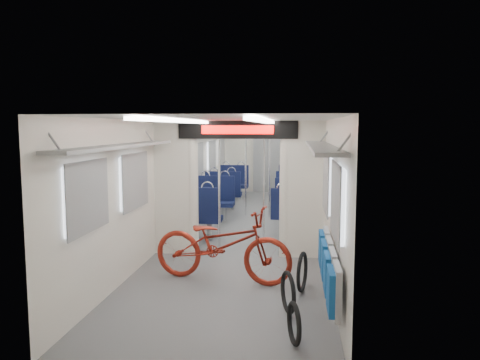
{
  "coord_description": "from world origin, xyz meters",
  "views": [
    {
      "loc": [
        0.95,
        -9.85,
        2.19
      ],
      "look_at": [
        -0.04,
        -1.4,
        1.23
      ],
      "focal_mm": 35.0,
      "sensor_mm": 36.0,
      "label": 1
    }
  ],
  "objects_px": {
    "stanchion_near_right": "(264,184)",
    "seat_bay_far_left": "(229,184)",
    "stanchion_far_left": "(246,170)",
    "stanchion_far_right": "(269,170)",
    "seat_bay_near_right": "(293,203)",
    "stanchion_near_left": "(219,185)",
    "bike_hoop_c": "(302,274)",
    "bike_hoop_b": "(288,294)",
    "seat_bay_far_right": "(294,184)",
    "bicycle": "(222,244)",
    "bike_hoop_a": "(294,326)",
    "flip_bench": "(328,266)",
    "seat_bay_near_left": "(206,203)"
  },
  "relations": [
    {
      "from": "seat_bay_near_right",
      "to": "bike_hoop_b",
      "type": "bearing_deg",
      "value": -90.51
    },
    {
      "from": "seat_bay_near_left",
      "to": "stanchion_far_left",
      "type": "xyz_separation_m",
      "value": [
        0.68,
        1.66,
        0.58
      ]
    },
    {
      "from": "seat_bay_near_left",
      "to": "seat_bay_far_right",
      "type": "relative_size",
      "value": 1.02
    },
    {
      "from": "bicycle",
      "to": "stanchion_near_left",
      "type": "bearing_deg",
      "value": 21.33
    },
    {
      "from": "seat_bay_near_left",
      "to": "seat_bay_far_right",
      "type": "xyz_separation_m",
      "value": [
        1.87,
        3.65,
        -0.0
      ]
    },
    {
      "from": "stanchion_near_right",
      "to": "seat_bay_far_left",
      "type": "bearing_deg",
      "value": 105.96
    },
    {
      "from": "flip_bench",
      "to": "seat_bay_far_right",
      "type": "bearing_deg",
      "value": 92.97
    },
    {
      "from": "seat_bay_near_right",
      "to": "stanchion_near_right",
      "type": "xyz_separation_m",
      "value": [
        -0.55,
        -1.65,
        0.61
      ]
    },
    {
      "from": "seat_bay_far_left",
      "to": "stanchion_near_left",
      "type": "xyz_separation_m",
      "value": [
        0.52,
        -4.88,
        0.58
      ]
    },
    {
      "from": "bicycle",
      "to": "stanchion_far_left",
      "type": "bearing_deg",
      "value": 13.17
    },
    {
      "from": "stanchion_far_left",
      "to": "stanchion_far_right",
      "type": "relative_size",
      "value": 1.0
    },
    {
      "from": "stanchion_far_right",
      "to": "bike_hoop_a",
      "type": "bearing_deg",
      "value": -84.76
    },
    {
      "from": "bicycle",
      "to": "stanchion_far_left",
      "type": "height_order",
      "value": "stanchion_far_left"
    },
    {
      "from": "seat_bay_far_right",
      "to": "stanchion_far_right",
      "type": "relative_size",
      "value": 0.98
    },
    {
      "from": "bike_hoop_a",
      "to": "stanchion_near_right",
      "type": "bearing_deg",
      "value": 98.09
    },
    {
      "from": "seat_bay_far_right",
      "to": "stanchion_far_right",
      "type": "distance_m",
      "value": 2.25
    },
    {
      "from": "bike_hoop_b",
      "to": "stanchion_near_right",
      "type": "height_order",
      "value": "stanchion_near_right"
    },
    {
      "from": "bicycle",
      "to": "stanchion_far_right",
      "type": "height_order",
      "value": "stanchion_far_right"
    },
    {
      "from": "flip_bench",
      "to": "seat_bay_near_left",
      "type": "distance_m",
      "value": 4.99
    },
    {
      "from": "seat_bay_near_right",
      "to": "seat_bay_far_left",
      "type": "height_order",
      "value": "seat_bay_far_left"
    },
    {
      "from": "bike_hoop_b",
      "to": "seat_bay_far_right",
      "type": "height_order",
      "value": "seat_bay_far_right"
    },
    {
      "from": "seat_bay_far_right",
      "to": "stanchion_far_left",
      "type": "xyz_separation_m",
      "value": [
        -1.19,
        -1.99,
        0.58
      ]
    },
    {
      "from": "bike_hoop_c",
      "to": "seat_bay_near_right",
      "type": "bearing_deg",
      "value": 91.84
    },
    {
      "from": "bike_hoop_a",
      "to": "seat_bay_far_left",
      "type": "distance_m",
      "value": 8.89
    },
    {
      "from": "bike_hoop_b",
      "to": "stanchion_near_left",
      "type": "xyz_separation_m",
      "value": [
        -1.3,
        3.0,
        0.92
      ]
    },
    {
      "from": "bike_hoop_a",
      "to": "seat_bay_far_left",
      "type": "xyz_separation_m",
      "value": [
        -1.9,
        8.68,
        0.37
      ]
    },
    {
      "from": "flip_bench",
      "to": "seat_bay_far_right",
      "type": "relative_size",
      "value": 0.93
    },
    {
      "from": "bike_hoop_c",
      "to": "seat_bay_far_right",
      "type": "bearing_deg",
      "value": 91.04
    },
    {
      "from": "bike_hoop_a",
      "to": "seat_bay_near_right",
      "type": "distance_m",
      "value": 5.71
    },
    {
      "from": "bike_hoop_c",
      "to": "stanchion_near_left",
      "type": "xyz_separation_m",
      "value": [
        -1.48,
        2.23,
        0.9
      ]
    },
    {
      "from": "seat_bay_near_left",
      "to": "seat_bay_far_left",
      "type": "xyz_separation_m",
      "value": [
        -0.0,
        3.42,
        -0.01
      ]
    },
    {
      "from": "seat_bay_near_right",
      "to": "stanchion_far_left",
      "type": "height_order",
      "value": "stanchion_far_left"
    },
    {
      "from": "seat_bay_near_left",
      "to": "stanchion_far_right",
      "type": "relative_size",
      "value": 1.0
    },
    {
      "from": "stanchion_near_left",
      "to": "stanchion_near_right",
      "type": "height_order",
      "value": "same"
    },
    {
      "from": "bike_hoop_c",
      "to": "stanchion_near_right",
      "type": "bearing_deg",
      "value": 105.33
    },
    {
      "from": "seat_bay_far_right",
      "to": "stanchion_near_left",
      "type": "xyz_separation_m",
      "value": [
        -1.35,
        -5.11,
        0.58
      ]
    },
    {
      "from": "bike_hoop_a",
      "to": "stanchion_far_left",
      "type": "distance_m",
      "value": 7.09
    },
    {
      "from": "bike_hoop_b",
      "to": "stanchion_far_left",
      "type": "bearing_deg",
      "value": 100.61
    },
    {
      "from": "bicycle",
      "to": "bike_hoop_c",
      "type": "relative_size",
      "value": 3.77
    },
    {
      "from": "seat_bay_near_right",
      "to": "stanchion_far_left",
      "type": "xyz_separation_m",
      "value": [
        -1.19,
        1.22,
        0.61
      ]
    },
    {
      "from": "seat_bay_near_right",
      "to": "seat_bay_near_left",
      "type": "bearing_deg",
      "value": -166.75
    },
    {
      "from": "stanchion_far_left",
      "to": "stanchion_far_right",
      "type": "bearing_deg",
      "value": -10.23
    },
    {
      "from": "bike_hoop_a",
      "to": "flip_bench",
      "type": "bearing_deg",
      "value": 64.8
    },
    {
      "from": "flip_bench",
      "to": "seat_bay_far_right",
      "type": "distance_m",
      "value": 8.09
    },
    {
      "from": "bicycle",
      "to": "stanchion_far_left",
      "type": "relative_size",
      "value": 0.89
    },
    {
      "from": "seat_bay_near_right",
      "to": "stanchion_near_left",
      "type": "height_order",
      "value": "stanchion_near_left"
    },
    {
      "from": "seat_bay_far_left",
      "to": "stanchion_near_left",
      "type": "height_order",
      "value": "stanchion_near_left"
    },
    {
      "from": "bike_hoop_a",
      "to": "stanchion_near_left",
      "type": "height_order",
      "value": "stanchion_near_left"
    },
    {
      "from": "stanchion_far_left",
      "to": "stanchion_far_right",
      "type": "height_order",
      "value": "same"
    },
    {
      "from": "flip_bench",
      "to": "seat_bay_near_right",
      "type": "xyz_separation_m",
      "value": [
        -0.42,
        4.87,
        -0.04
      ]
    }
  ]
}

